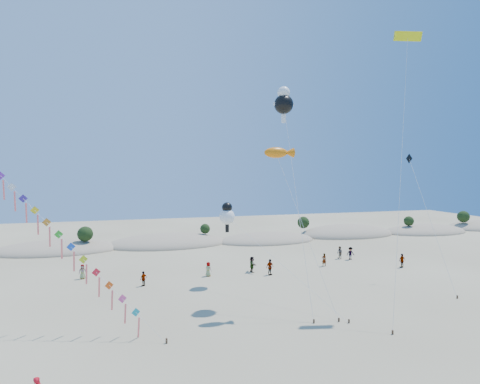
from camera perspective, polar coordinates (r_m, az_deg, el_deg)
name	(u,v)px	position (r m, az deg, el deg)	size (l,w,h in m)	color
dune_ridge	(175,244)	(64.63, -9.28, -7.25)	(145.30, 11.49, 5.57)	gray
fish_kite	(279,153)	(33.83, 5.61, 5.52)	(4.62, 4.94, 13.60)	#3F2D1E
cartoon_kite_low	(227,215)	(41.07, -1.83, -3.27)	(7.13, 13.91, 8.41)	#3F2D1E
cartoon_kite_high	(284,102)	(38.05, 6.24, 12.58)	(2.00, 8.42, 19.39)	#3F2D1E
parafoil_kite	(408,40)	(40.60, 22.73, 19.28)	(7.45, 7.40, 23.98)	#3F2D1E
dark_kite	(420,189)	(46.16, 24.19, 0.38)	(1.75, 8.51, 13.51)	#3F2D1E
beachgoers	(277,263)	(48.01, 5.30, -9.95)	(37.35, 7.05, 1.79)	slate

